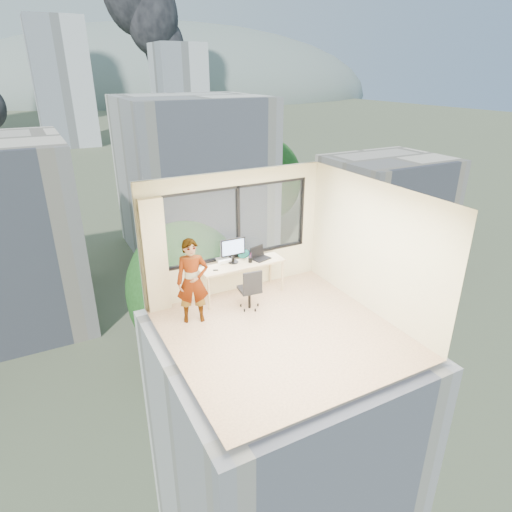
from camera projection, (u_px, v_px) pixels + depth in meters
floor at (281, 332)px, 8.01m from camera, size 4.00×4.00×0.01m
ceiling at (285, 195)px, 6.99m from camera, size 4.00×4.00×0.01m
wall_front at (360, 324)px, 5.87m from camera, size 4.00×0.01×2.60m
wall_left at (170, 294)px, 6.64m from camera, size 0.01×4.00×2.60m
wall_right at (373, 248)px, 8.35m from camera, size 0.01×4.00×2.60m
window_wall at (236, 222)px, 9.06m from camera, size 3.30×0.16×1.55m
curtain at (155, 256)px, 8.35m from camera, size 0.45×0.14×2.30m
desk at (241, 279)px, 9.21m from camera, size 1.80×0.60×0.75m
chair at (249, 288)px, 8.67m from camera, size 0.51×0.51×0.90m
person at (193, 281)px, 8.10m from camera, size 0.69×0.55×1.65m
monitor at (233, 250)px, 8.97m from camera, size 0.54×0.12×0.54m
game_console at (223, 260)px, 9.10m from camera, size 0.28×0.24×0.07m
laptop at (261, 254)px, 9.19m from camera, size 0.46×0.47×0.24m
cellphone at (216, 270)px, 8.72m from camera, size 0.11×0.08×0.01m
pen_cup at (250, 260)px, 9.06m from camera, size 0.11×0.11×0.11m
handbag at (244, 254)px, 9.24m from camera, size 0.27×0.14×0.20m
exterior_ground at (39, 147)px, 111.12m from camera, size 400.00×400.00×0.04m
near_bldg_b at (194, 176)px, 46.41m from camera, size 14.00×13.00×16.00m
near_bldg_c at (385, 204)px, 47.16m from camera, size 12.00×10.00×10.00m
far_tower_b at (62, 84)px, 108.61m from camera, size 13.00×13.00×30.00m
far_tower_c at (179, 87)px, 141.49m from camera, size 15.00×15.00×26.00m
hill_b at (173, 96)px, 316.50m from camera, size 300.00×220.00×96.00m
tree_b at (188, 304)px, 28.11m from camera, size 7.60×7.60×9.00m
tree_c at (267, 188)px, 53.50m from camera, size 8.40×8.40×10.00m
smoke_plume_b at (174, 1)px, 159.10m from camera, size 30.00×18.00×70.00m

